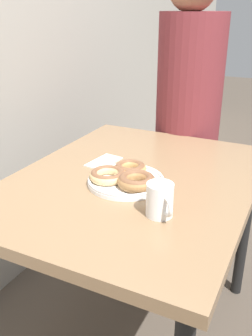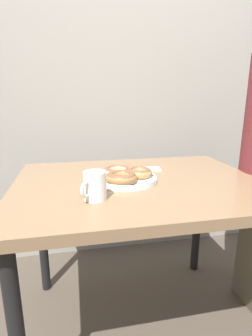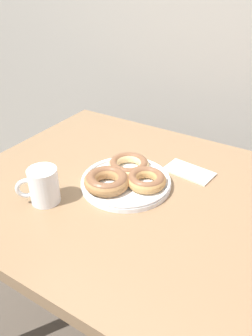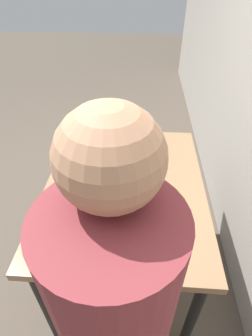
{
  "view_description": "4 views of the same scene",
  "coord_description": "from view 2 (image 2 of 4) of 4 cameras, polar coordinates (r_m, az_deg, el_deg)",
  "views": [
    {
      "loc": [
        -1.13,
        -0.15,
        1.34
      ],
      "look_at": [
        -0.06,
        0.37,
        0.83
      ],
      "focal_mm": 40.0,
      "sensor_mm": 36.0,
      "label": 1
    },
    {
      "loc": [
        -0.28,
        -0.7,
        1.12
      ],
      "look_at": [
        -0.06,
        0.37,
        0.83
      ],
      "focal_mm": 28.0,
      "sensor_mm": 36.0,
      "label": 2
    },
    {
      "loc": [
        0.37,
        -0.32,
        1.33
      ],
      "look_at": [
        -0.06,
        0.37,
        0.83
      ],
      "focal_mm": 35.0,
      "sensor_mm": 36.0,
      "label": 3
    },
    {
      "loc": [
        1.02,
        0.45,
        1.72
      ],
      "look_at": [
        -0.06,
        0.37,
        0.83
      ],
      "focal_mm": 28.0,
      "sensor_mm": 36.0,
      "label": 4
    }
  ],
  "objects": [
    {
      "name": "wall_back",
      "position": [
        1.85,
        -2.97,
        20.51
      ],
      "size": [
        8.0,
        0.05,
        2.6
      ],
      "color": "#9E998E",
      "rests_on": "ground_plane"
    },
    {
      "name": "dining_table",
      "position": [
        1.19,
        2.95,
        -6.63
      ],
      "size": [
        1.08,
        0.84,
        0.77
      ],
      "color": "#846647",
      "rests_on": "ground_plane"
    },
    {
      "name": "donut_plate",
      "position": [
        1.14,
        -0.12,
        -1.65
      ],
      "size": [
        0.27,
        0.27,
        0.06
      ],
      "color": "white",
      "rests_on": "dining_table"
    },
    {
      "name": "coffee_mug",
      "position": [
        0.93,
        -6.87,
        -3.81
      ],
      "size": [
        0.1,
        0.1,
        0.1
      ],
      "color": "white",
      "rests_on": "dining_table"
    },
    {
      "name": "napkin",
      "position": [
        1.33,
        4.27,
        -0.27
      ],
      "size": [
        0.16,
        0.1,
        0.01
      ],
      "color": "beige",
      "rests_on": "dining_table"
    }
  ]
}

